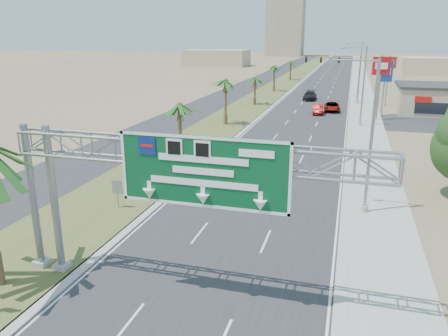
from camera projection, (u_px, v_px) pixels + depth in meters
road at (327, 81)px, 111.92m from camera, size 12.00×300.00×0.02m
sidewalk_right at (362, 82)px, 109.66m from camera, size 4.00×300.00×0.10m
median_grass at (288, 80)px, 114.56m from camera, size 7.00×300.00×0.12m
opposing_road at (262, 80)px, 116.42m from camera, size 8.00×300.00×0.02m
sign_gantry at (171, 165)px, 18.44m from camera, size 16.75×1.24×7.50m
palm_row_b at (179, 106)px, 41.31m from camera, size 3.99×3.99×5.95m
palm_row_c at (226, 81)px, 55.79m from camera, size 3.99×3.99×6.75m
palm_row_d at (255, 79)px, 72.70m from camera, size 3.99×3.99×5.45m
palm_row_e at (274, 67)px, 89.98m from camera, size 3.99×3.99×6.15m
palm_row_f at (291, 62)px, 113.07m from camera, size 3.99×3.99×5.75m
streetlight_near at (368, 144)px, 27.73m from camera, size 3.27×0.44×10.00m
streetlight_mid at (361, 90)px, 55.31m from camera, size 3.27×0.44×10.00m
streetlight_far at (359, 69)px, 88.40m from camera, size 3.27×0.44×10.00m
signal_mast at (347, 75)px, 74.19m from camera, size 10.28×0.71×8.00m
median_signback_b at (117, 189)px, 29.18m from camera, size 0.75×0.08×2.08m
tower_distant at (286, 24)px, 244.00m from camera, size 20.00×16.00×35.00m
building_distant_left at (216, 58)px, 168.93m from camera, size 24.00×14.00×6.00m
building_distant_right at (436, 66)px, 130.84m from camera, size 20.00×12.00×5.00m
car_left_lane at (240, 161)px, 37.85m from camera, size 2.44×5.02×1.65m
car_mid_lane at (318, 109)px, 65.38m from camera, size 1.85×4.42×1.42m
car_right_lane at (332, 107)px, 67.53m from camera, size 2.63×5.06×1.36m
car_far at (310, 96)px, 79.49m from camera, size 2.31×5.47×1.58m
pole_sign_red_near at (381, 70)px, 58.59m from camera, size 2.40×0.91×8.79m
pole_sign_blue at (385, 74)px, 62.55m from camera, size 2.02×0.63×8.10m
pole_sign_red_far at (389, 66)px, 70.82m from camera, size 2.19×0.92×8.20m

